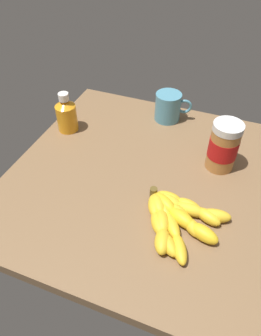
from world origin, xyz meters
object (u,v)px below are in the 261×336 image
object	(u,v)px
banana_bunch	(176,217)
peanut_butter_jar	(223,146)
honey_bottle	(66,114)
coffee_mug	(168,107)

from	to	relation	value
banana_bunch	peanut_butter_jar	xyz separation A→B (cm)	(24.69, -6.66, 5.85)
honey_bottle	coffee_mug	world-z (taller)	honey_bottle
peanut_butter_jar	coffee_mug	world-z (taller)	peanut_butter_jar
honey_bottle	coffee_mug	bearing A→B (deg)	-58.60
banana_bunch	peanut_butter_jar	distance (cm)	26.24
peanut_butter_jar	honey_bottle	size ratio (longest dim) A/B	1.11
peanut_butter_jar	honey_bottle	world-z (taller)	peanut_butter_jar
banana_bunch	peanut_butter_jar	bearing A→B (deg)	-15.10
banana_bunch	honey_bottle	bearing A→B (deg)	60.99
peanut_butter_jar	honey_bottle	xyz separation A→B (cm)	(0.10, 51.37, -1.54)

